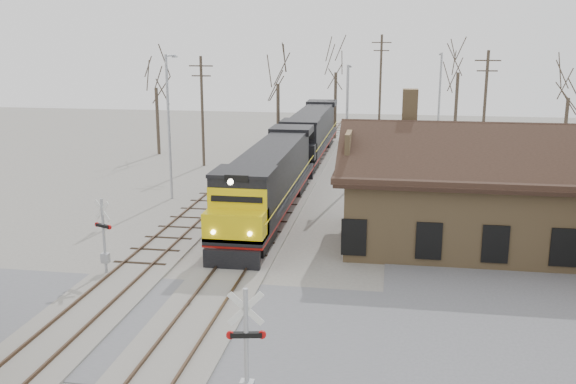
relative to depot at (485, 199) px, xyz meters
name	(u,v)px	position (x,y,z in m)	size (l,w,h in m)	color
ground	(193,327)	(-11.99, -12.00, -2.41)	(140.00, 140.00, 0.00)	gray
road	(193,327)	(-11.99, -12.00, -2.39)	(60.00, 9.00, 0.03)	#5D5D62
track_main	(269,217)	(-11.99, 3.00, -2.34)	(3.40, 90.00, 0.24)	gray
track_siding	(196,214)	(-16.49, 3.00, -2.34)	(3.40, 90.00, 0.24)	gray
depot	(485,199)	(0.00, 0.00, 0.00)	(15.20, 9.31, 7.90)	#92744B
locomotive_lead	(269,181)	(-11.99, 3.08, -0.14)	(2.90, 19.41, 4.31)	black
locomotive_trailing	(311,133)	(-11.99, 22.76, -0.14)	(2.90, 19.41, 4.08)	black
crossbuck_near	(247,358)	(-8.67, -17.37, -0.56)	(1.11, 0.31, 3.91)	#A5A8AD
crossbuck_far	(104,239)	(-17.53, -7.41, -0.69)	(0.97, 0.48, 3.59)	#A5A8AD
streetlight_a	(169,120)	(-19.34, 6.89, 2.89)	(0.25, 2.04, 9.50)	#A5A8AD
streetlight_b	(347,122)	(-7.93, 10.44, 2.52)	(0.25, 2.04, 8.78)	#A5A8AD
streetlight_c	(439,101)	(-0.94, 23.80, 2.78)	(0.25, 2.04, 9.29)	#A5A8AD
utility_pole_a	(202,109)	(-20.45, 18.03, 2.35)	(2.00, 0.24, 9.09)	#382D23
utility_pole_b	(380,86)	(-6.23, 34.17, 3.24)	(2.00, 0.24, 10.84)	#382D23
utility_pole_c	(484,109)	(2.34, 19.67, 2.61)	(2.00, 0.24, 9.59)	#382D23
tree_a	(155,77)	(-26.16, 22.75, 4.68)	(4.06, 4.06, 9.96)	#382D23
tree_b	(278,72)	(-15.37, 25.28, 5.03)	(4.26, 4.26, 10.45)	#382D23
tree_c	(336,61)	(-10.87, 34.41, 5.74)	(4.67, 4.67, 11.44)	#382D23
tree_d	(459,60)	(1.19, 30.92, 6.06)	(4.85, 4.85, 11.88)	#382D23
tree_e	(569,88)	(10.13, 25.79, 3.92)	(3.63, 3.63, 8.90)	#382D23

